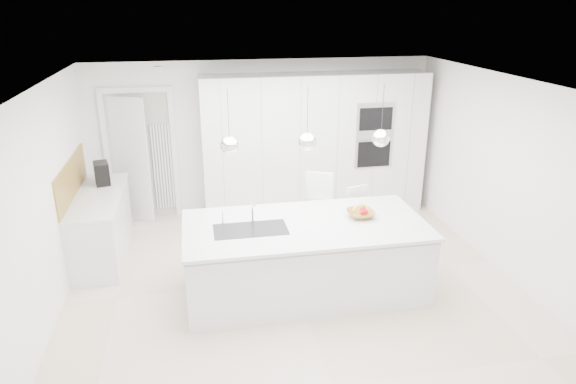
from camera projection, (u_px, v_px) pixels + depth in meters
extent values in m
plane|color=beige|center=(292.00, 281.00, 6.54)|extent=(5.50, 5.50, 0.00)
plane|color=white|center=(263.00, 137.00, 8.40)|extent=(5.50, 0.00, 5.50)
plane|color=white|center=(47.00, 205.00, 5.62)|extent=(0.00, 5.00, 5.00)
plane|color=white|center=(293.00, 83.00, 5.66)|extent=(5.50, 5.50, 0.00)
cube|color=white|center=(315.00, 146.00, 8.30)|extent=(3.60, 0.60, 2.30)
cube|color=white|center=(125.00, 160.00, 8.03)|extent=(0.76, 0.38, 2.00)
cube|color=white|center=(101.00, 227.00, 7.06)|extent=(0.60, 1.80, 0.86)
cube|color=white|center=(97.00, 196.00, 6.90)|extent=(0.62, 1.82, 0.04)
cube|color=#A57F3A|center=(72.00, 179.00, 6.76)|extent=(0.02, 1.80, 0.50)
cube|color=white|center=(306.00, 261.00, 6.13)|extent=(2.80, 1.20, 0.86)
cube|color=white|center=(305.00, 225.00, 6.02)|extent=(2.84, 1.40, 0.04)
cylinder|color=white|center=(252.00, 211.00, 5.99)|extent=(0.02, 0.02, 0.30)
sphere|color=white|center=(229.00, 146.00, 5.46)|extent=(0.20, 0.20, 0.20)
sphere|color=white|center=(307.00, 142.00, 5.61)|extent=(0.20, 0.20, 0.20)
sphere|color=white|center=(381.00, 138.00, 5.76)|extent=(0.20, 0.20, 0.20)
imported|color=#A57F3A|center=(361.00, 214.00, 6.18)|extent=(0.34, 0.34, 0.08)
cube|color=black|center=(102.00, 173.00, 7.26)|extent=(0.25, 0.33, 0.32)
sphere|color=red|center=(363.00, 211.00, 6.19)|extent=(0.09, 0.09, 0.09)
sphere|color=red|center=(365.00, 212.00, 6.17)|extent=(0.07, 0.07, 0.07)
sphere|color=red|center=(363.00, 212.00, 6.16)|extent=(0.08, 0.08, 0.08)
torus|color=yellow|center=(360.00, 209.00, 6.14)|extent=(0.23, 0.17, 0.21)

